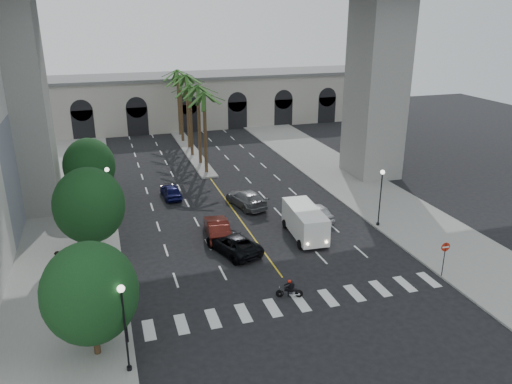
# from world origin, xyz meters

# --- Properties ---
(ground) EXTENTS (140.00, 140.00, 0.00)m
(ground) POSITION_xyz_m (0.00, 0.00, 0.00)
(ground) COLOR black
(ground) RESTS_ON ground
(sidewalk_left) EXTENTS (8.00, 100.00, 0.15)m
(sidewalk_left) POSITION_xyz_m (-15.00, 15.00, 0.07)
(sidewalk_left) COLOR gray
(sidewalk_left) RESTS_ON ground
(sidewalk_right) EXTENTS (8.00, 100.00, 0.15)m
(sidewalk_right) POSITION_xyz_m (15.00, 15.00, 0.07)
(sidewalk_right) COLOR gray
(sidewalk_right) RESTS_ON ground
(median) EXTENTS (2.00, 24.00, 0.20)m
(median) POSITION_xyz_m (0.00, 38.00, 0.10)
(median) COLOR gray
(median) RESTS_ON ground
(pier_building) EXTENTS (71.00, 10.50, 8.50)m
(pier_building) POSITION_xyz_m (0.00, 55.00, 4.27)
(pier_building) COLOR #B2AFA0
(pier_building) RESTS_ON ground
(bridge) EXTENTS (75.00, 13.00, 26.00)m
(bridge) POSITION_xyz_m (3.42, 22.00, 18.51)
(bridge) COLOR gray
(bridge) RESTS_ON ground
(palm_a) EXTENTS (3.20, 3.20, 10.30)m
(palm_a) POSITION_xyz_m (0.00, 28.00, 9.10)
(palm_a) COLOR #47331E
(palm_a) RESTS_ON ground
(palm_b) EXTENTS (3.20, 3.20, 10.60)m
(palm_b) POSITION_xyz_m (0.10, 32.00, 9.37)
(palm_b) COLOR #47331E
(palm_b) RESTS_ON ground
(palm_c) EXTENTS (3.20, 3.20, 10.10)m
(palm_c) POSITION_xyz_m (-0.20, 36.00, 8.91)
(palm_c) COLOR #47331E
(palm_c) RESTS_ON ground
(palm_d) EXTENTS (3.20, 3.20, 10.90)m
(palm_d) POSITION_xyz_m (0.15, 40.00, 9.65)
(palm_d) COLOR #47331E
(palm_d) RESTS_ON ground
(palm_e) EXTENTS (3.20, 3.20, 10.40)m
(palm_e) POSITION_xyz_m (-0.10, 44.00, 9.19)
(palm_e) COLOR #47331E
(palm_e) RESTS_ON ground
(palm_f) EXTENTS (3.20, 3.20, 10.70)m
(palm_f) POSITION_xyz_m (0.20, 48.00, 9.46)
(palm_f) COLOR #47331E
(palm_f) RESTS_ON ground
(street_tree_near) EXTENTS (5.20, 5.20, 6.89)m
(street_tree_near) POSITION_xyz_m (-13.00, -3.00, 4.02)
(street_tree_near) COLOR #382616
(street_tree_near) RESTS_ON ground
(street_tree_mid) EXTENTS (5.44, 5.44, 7.21)m
(street_tree_mid) POSITION_xyz_m (-13.00, 10.00, 4.21)
(street_tree_mid) COLOR #382616
(street_tree_mid) RESTS_ON ground
(street_tree_far) EXTENTS (5.04, 5.04, 6.68)m
(street_tree_far) POSITION_xyz_m (-13.00, 22.00, 3.90)
(street_tree_far) COLOR #382616
(street_tree_far) RESTS_ON ground
(lamp_post_left_near) EXTENTS (0.40, 0.40, 5.35)m
(lamp_post_left_near) POSITION_xyz_m (-11.40, -5.00, 3.22)
(lamp_post_left_near) COLOR black
(lamp_post_left_near) RESTS_ON ground
(lamp_post_left_far) EXTENTS (0.40, 0.40, 5.35)m
(lamp_post_left_far) POSITION_xyz_m (-11.40, 16.00, 3.22)
(lamp_post_left_far) COLOR black
(lamp_post_left_far) RESTS_ON ground
(lamp_post_right) EXTENTS (0.40, 0.40, 5.35)m
(lamp_post_right) POSITION_xyz_m (11.40, 8.00, 3.22)
(lamp_post_right) COLOR black
(lamp_post_right) RESTS_ON ground
(traffic_signal_near) EXTENTS (0.25, 0.18, 3.65)m
(traffic_signal_near) POSITION_xyz_m (-11.30, -2.50, 2.51)
(traffic_signal_near) COLOR black
(traffic_signal_near) RESTS_ON ground
(traffic_signal_far) EXTENTS (0.25, 0.18, 3.65)m
(traffic_signal_far) POSITION_xyz_m (-11.30, 1.50, 2.51)
(traffic_signal_far) COLOR black
(traffic_signal_far) RESTS_ON ground
(motorcycle_rider) EXTENTS (1.79, 0.72, 1.34)m
(motorcycle_rider) POSITION_xyz_m (-0.43, -0.63, 0.60)
(motorcycle_rider) COLOR black
(motorcycle_rider) RESTS_ON ground
(car_a) EXTENTS (2.10, 4.45, 1.47)m
(car_a) POSITION_xyz_m (6.87, 11.36, 0.74)
(car_a) COLOR silver
(car_a) RESTS_ON ground
(car_b) EXTENTS (2.30, 5.33, 1.71)m
(car_b) POSITION_xyz_m (-2.92, 10.24, 0.85)
(car_b) COLOR #44120D
(car_b) RESTS_ON ground
(car_c) EXTENTS (4.24, 6.07, 1.54)m
(car_c) POSITION_xyz_m (-2.37, 7.08, 0.77)
(car_c) COLOR black
(car_c) RESTS_ON ground
(car_d) EXTENTS (3.46, 5.99, 1.63)m
(car_d) POSITION_xyz_m (1.50, 16.35, 0.82)
(car_d) COLOR slate
(car_d) RESTS_ON ground
(car_e) EXTENTS (1.94, 4.37, 1.46)m
(car_e) POSITION_xyz_m (-5.25, 21.02, 0.73)
(car_e) COLOR #10124B
(car_e) RESTS_ON ground
(cargo_van) EXTENTS (2.81, 6.26, 2.60)m
(cargo_van) POSITION_xyz_m (4.24, 7.96, 1.45)
(cargo_van) COLOR white
(cargo_van) RESTS_ON ground
(pedestrian_a) EXTENTS (0.72, 0.65, 1.64)m
(pedestrian_a) POSITION_xyz_m (-13.82, 0.70, 0.97)
(pedestrian_a) COLOR black
(pedestrian_a) RESTS_ON sidewalk_left
(pedestrian_b) EXTENTS (1.07, 0.92, 1.93)m
(pedestrian_b) POSITION_xyz_m (-15.43, 6.95, 1.11)
(pedestrian_b) COLOR black
(pedestrian_b) RESTS_ON sidewalk_left
(do_not_enter_sign) EXTENTS (0.69, 0.07, 2.82)m
(do_not_enter_sign) POSITION_xyz_m (11.06, -1.49, 2.05)
(do_not_enter_sign) COLOR black
(do_not_enter_sign) RESTS_ON ground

